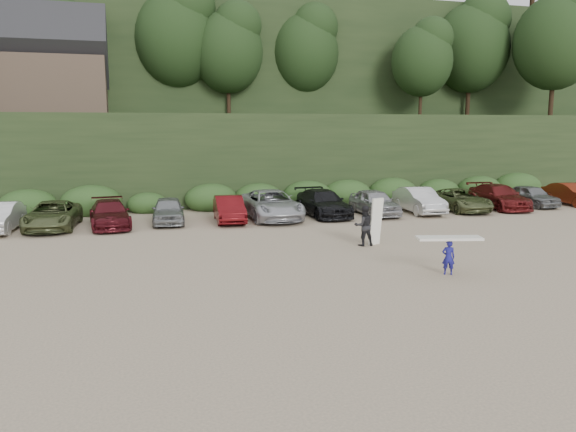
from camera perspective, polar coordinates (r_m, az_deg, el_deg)
name	(u,v)px	position (r m, az deg, el deg)	size (l,w,h in m)	color
ground	(311,260)	(22.15, 2.38, -4.50)	(120.00, 120.00, 0.00)	tan
hillside_backdrop	(193,63)	(57.04, -9.63, 15.06)	(90.00, 41.50, 28.00)	black
parked_cars	(301,205)	(32.17, 1.28, 1.13)	(39.78, 5.90, 1.63)	silver
child_surfer	(449,249)	(20.63, 16.02, -3.23)	(2.36, 1.16, 1.36)	navy
adult_surfer	(365,225)	(24.85, 7.82, -0.94)	(1.34, 0.73, 2.10)	black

